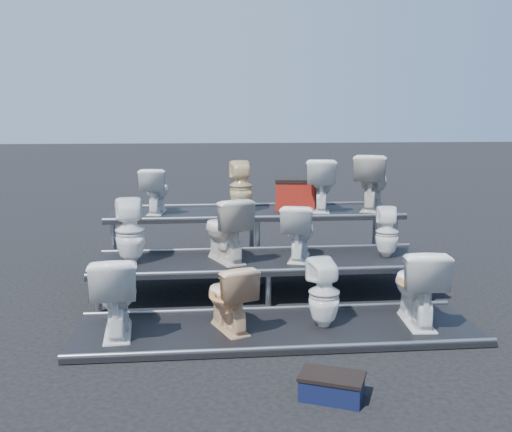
{
  "coord_description": "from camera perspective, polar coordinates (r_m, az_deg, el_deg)",
  "views": [
    {
      "loc": [
        -0.77,
        -6.93,
        2.26
      ],
      "look_at": [
        -0.09,
        0.1,
        1.0
      ],
      "focal_mm": 40.0,
      "sensor_mm": 36.0,
      "label": 1
    }
  ],
  "objects": [
    {
      "name": "red_crate",
      "position": [
        8.59,
        3.89,
        2.07
      ],
      "size": [
        0.63,
        0.53,
        0.41
      ],
      "primitive_type": "cube",
      "rotation": [
        0.0,
        0.0,
        -0.12
      ],
      "color": "#9D2411",
      "rests_on": "tier_back"
    },
    {
      "name": "step_stool",
      "position": [
        4.83,
        7.58,
        -16.7
      ],
      "size": [
        0.57,
        0.47,
        0.18
      ],
      "primitive_type": "cube",
      "rotation": [
        0.0,
        0.0,
        -0.41
      ],
      "color": "black",
      "rests_on": "ground"
    },
    {
      "name": "toilet_8",
      "position": [
        8.33,
        -10.01,
        2.53
      ],
      "size": [
        0.44,
        0.68,
        0.66
      ],
      "primitive_type": "imported",
      "rotation": [
        0.0,
        0.0,
        3.03
      ],
      "color": "white",
      "rests_on": "tier_back"
    },
    {
      "name": "toilet_6",
      "position": [
        7.18,
        4.3,
        -1.55
      ],
      "size": [
        0.58,
        0.78,
        0.71
      ],
      "primitive_type": "imported",
      "rotation": [
        0.0,
        0.0,
        2.85
      ],
      "color": "white",
      "rests_on": "tier_mid"
    },
    {
      "name": "toilet_9",
      "position": [
        8.32,
        -1.51,
        2.98
      ],
      "size": [
        0.36,
        0.37,
        0.74
      ],
      "primitive_type": "imported",
      "rotation": [
        0.0,
        0.0,
        3.22
      ],
      "color": "beige",
      "rests_on": "tier_back"
    },
    {
      "name": "tier_mid",
      "position": [
        7.26,
        0.8,
        -6.15
      ],
      "size": [
        4.2,
        1.2,
        0.46
      ],
      "primitive_type": "cube",
      "color": "black",
      "rests_on": "ground"
    },
    {
      "name": "toilet_0",
      "position": [
        5.97,
        -13.88,
        -7.62
      ],
      "size": [
        0.53,
        0.85,
        0.83
      ],
      "primitive_type": "imported",
      "rotation": [
        0.0,
        0.0,
        3.23
      ],
      "color": "white",
      "rests_on": "tier_front"
    },
    {
      "name": "toilet_10",
      "position": [
        8.48,
        6.44,
        3.15
      ],
      "size": [
        0.55,
        0.82,
        0.77
      ],
      "primitive_type": "imported",
      "rotation": [
        0.0,
        0.0,
        2.98
      ],
      "color": "white",
      "rests_on": "tier_back"
    },
    {
      "name": "toilet_1",
      "position": [
        5.93,
        -2.72,
        -8.07
      ],
      "size": [
        0.62,
        0.79,
        0.7
      ],
      "primitive_type": "imported",
      "rotation": [
        0.0,
        0.0,
        3.51
      ],
      "color": "#D7AB7F",
      "rests_on": "tier_front"
    },
    {
      "name": "toilet_4",
      "position": [
        7.13,
        -12.47,
        -1.5
      ],
      "size": [
        0.41,
        0.42,
        0.8
      ],
      "primitive_type": "imported",
      "rotation": [
        0.0,
        0.0,
        3.3
      ],
      "color": "white",
      "rests_on": "tier_mid"
    },
    {
      "name": "toilet_5",
      "position": [
        7.08,
        -3.08,
        -1.33
      ],
      "size": [
        0.71,
        0.9,
        0.8
      ],
      "primitive_type": "imported",
      "rotation": [
        0.0,
        0.0,
        3.53
      ],
      "color": "beige",
      "rests_on": "tier_mid"
    },
    {
      "name": "toilet_11",
      "position": [
        8.67,
        11.53,
        3.36
      ],
      "size": [
        0.76,
        0.94,
        0.83
      ],
      "primitive_type": "imported",
      "rotation": [
        0.0,
        0.0,
        2.72
      ],
      "color": "beige",
      "rests_on": "tier_back"
    },
    {
      "name": "toilet_7",
      "position": [
        7.47,
        12.97,
        -1.59
      ],
      "size": [
        0.35,
        0.35,
        0.64
      ],
      "primitive_type": "imported",
      "rotation": [
        0.0,
        0.0,
        2.93
      ],
      "color": "white",
      "rests_on": "tier_mid"
    },
    {
      "name": "tier_back",
      "position": [
        8.47,
        -0.16,
        -2.4
      ],
      "size": [
        4.2,
        1.2,
        0.86
      ],
      "primitive_type": "cube",
      "color": "black",
      "rests_on": "ground"
    },
    {
      "name": "tier_front",
      "position": [
        6.11,
        2.16,
        -11.34
      ],
      "size": [
        4.2,
        1.2,
        0.06
      ],
      "primitive_type": "cube",
      "color": "black",
      "rests_on": "ground"
    },
    {
      "name": "toilet_2",
      "position": [
        6.06,
        6.82,
        -7.66
      ],
      "size": [
        0.38,
        0.39,
        0.72
      ],
      "primitive_type": "imported",
      "rotation": [
        0.0,
        0.0,
        3.33
      ],
      "color": "white",
      "rests_on": "tier_front"
    },
    {
      "name": "ground",
      "position": [
        7.33,
        0.79,
        -7.87
      ],
      "size": [
        80.0,
        80.0,
        0.0
      ],
      "primitive_type": "plane",
      "color": "black",
      "rests_on": "ground"
    },
    {
      "name": "toilet_3",
      "position": [
        6.33,
        15.83,
        -6.69
      ],
      "size": [
        0.53,
        0.85,
        0.83
      ],
      "primitive_type": "imported",
      "rotation": [
        0.0,
        0.0,
        3.06
      ],
      "color": "white",
      "rests_on": "tier_front"
    }
  ]
}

